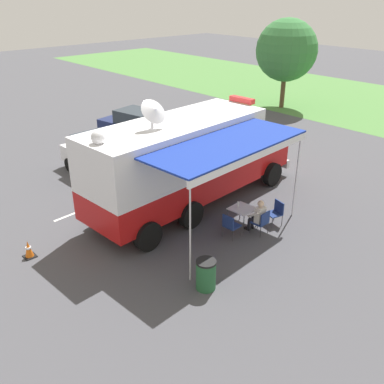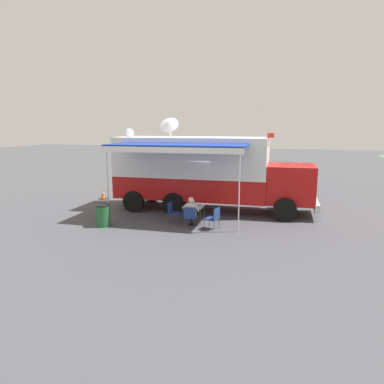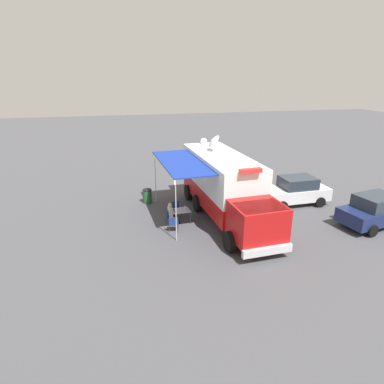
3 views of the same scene
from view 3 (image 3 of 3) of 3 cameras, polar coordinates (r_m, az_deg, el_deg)
The scene contains 13 objects.
ground_plane at distance 19.80m, azimuth 4.83°, elevation -3.46°, with size 100.00×100.00×0.00m, color #47474C.
lot_stripe at distance 21.93m, azimuth 10.00°, elevation -1.30°, with size 0.12×4.80×0.01m, color silver.
command_truck at distance 18.44m, azimuth 5.74°, elevation 1.19°, with size 5.34×9.63×4.53m.
folding_table at distance 18.16m, azimuth -1.69°, elevation -3.32°, with size 0.85×0.85×0.73m.
water_bottle at distance 18.18m, azimuth -1.23°, elevation -2.73°, with size 0.07×0.07×0.22m.
folding_chair_at_table at distance 17.99m, azimuth -4.12°, elevation -4.15°, with size 0.51×0.51×0.87m.
folding_chair_beside_table at distance 18.96m, azimuth -2.87°, elevation -2.82°, with size 0.51×0.51×0.87m.
folding_chair_spare_by_truck at distance 17.17m, azimuth -3.23°, elevation -5.37°, with size 0.58×0.58×0.87m.
seated_responder at distance 17.97m, azimuth -3.54°, elevation -3.68°, with size 0.68×0.58×1.25m.
trash_bin at distance 21.11m, azimuth -7.79°, elevation -0.71°, with size 0.57×0.57×0.91m.
traffic_cone at distance 24.83m, azimuth 2.79°, elevation 2.22°, with size 0.36×0.36×0.58m.
car_behind_truck at distance 20.32m, azimuth 29.44°, elevation -2.81°, with size 4.47×2.60×1.76m.
car_far_corner at distance 21.65m, azimuth 17.57°, elevation 0.23°, with size 4.25×2.11×1.76m.
Camera 3 is at (5.63, 17.27, 7.88)m, focal length 30.59 mm.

